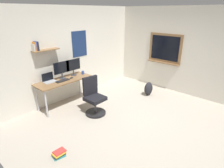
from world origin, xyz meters
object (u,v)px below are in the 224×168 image
at_px(monitor_secondary, 73,66).
at_px(coffee_mug, 83,73).
at_px(book_stack_on_floor, 59,154).
at_px(desk, 64,82).
at_px(backpack, 148,89).
at_px(keyboard, 63,81).
at_px(computer_mouse, 71,78).
at_px(office_chair, 94,98).
at_px(laptop, 49,80).
at_px(monitor_primary, 62,69).

distance_m(monitor_secondary, coffee_mug, 0.35).
bearing_deg(book_stack_on_floor, desk, 51.79).
bearing_deg(desk, backpack, -33.01).
bearing_deg(coffee_mug, monitor_secondary, 153.93).
bearing_deg(keyboard, computer_mouse, 0.00).
xyz_separation_m(office_chair, monitor_secondary, (0.18, 1.01, 0.61)).
relative_size(laptop, coffee_mug, 3.37).
distance_m(monitor_secondary, computer_mouse, 0.37).
xyz_separation_m(monitor_secondary, backpack, (1.69, -1.46, -0.80)).
bearing_deg(monitor_secondary, coffee_mug, -26.07).
bearing_deg(computer_mouse, laptop, 158.44).
distance_m(monitor_primary, monitor_secondary, 0.37).
bearing_deg(monitor_primary, computer_mouse, -44.72).
bearing_deg(desk, book_stack_on_floor, -128.21).
bearing_deg(desk, office_chair, -75.77).
relative_size(office_chair, monitor_secondary, 2.05).
bearing_deg(monitor_primary, laptop, 172.66).
xyz_separation_m(keyboard, book_stack_on_floor, (-1.18, -1.52, -0.70)).
distance_m(keyboard, backpack, 2.59).
relative_size(computer_mouse, coffee_mug, 1.13).
distance_m(monitor_secondary, backpack, 2.37).
bearing_deg(monitor_secondary, monitor_primary, 180.00).
height_order(office_chair, backpack, office_chair).
bearing_deg(computer_mouse, monitor_secondary, 38.74).
height_order(laptop, book_stack_on_floor, laptop).
bearing_deg(computer_mouse, book_stack_on_floor, -133.82).
bearing_deg(office_chair, keyboard, 110.01).
relative_size(monitor_secondary, computer_mouse, 4.46).
xyz_separation_m(keyboard, coffee_mug, (0.72, 0.05, 0.04)).
distance_m(desk, book_stack_on_floor, 2.12).
bearing_deg(book_stack_on_floor, laptop, 62.12).
bearing_deg(laptop, monitor_secondary, -3.68).
bearing_deg(keyboard, laptop, 140.75).
bearing_deg(computer_mouse, monitor_primary, 135.28).
bearing_deg(monitor_primary, coffee_mug, -10.74).
xyz_separation_m(desk, office_chair, (0.23, -0.92, -0.26)).
relative_size(desk, keyboard, 4.05).
height_order(monitor_secondary, keyboard, monitor_secondary).
bearing_deg(office_chair, backpack, -13.52).
height_order(office_chair, computer_mouse, office_chair).
relative_size(desk, monitor_secondary, 3.23).
distance_m(office_chair, monitor_primary, 1.19).
bearing_deg(backpack, desk, 146.99).
relative_size(office_chair, backpack, 2.25).
bearing_deg(laptop, coffee_mug, -9.45).
bearing_deg(backpack, keyboard, 149.29).
bearing_deg(office_chair, desk, 104.23).
relative_size(laptop, book_stack_on_floor, 1.24).
xyz_separation_m(monitor_secondary, keyboard, (-0.49, -0.17, -0.26)).
distance_m(desk, keyboard, 0.14).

